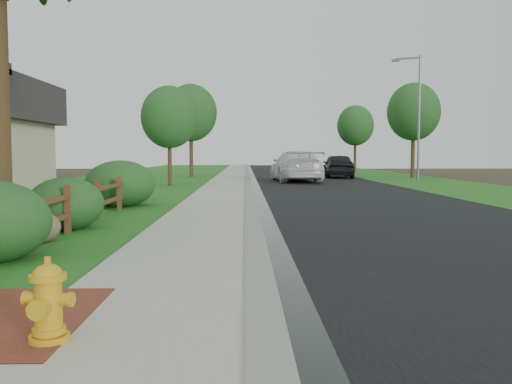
{
  "coord_description": "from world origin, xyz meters",
  "views": [
    {
      "loc": [
        0.2,
        -6.41,
        1.76
      ],
      "look_at": [
        0.45,
        5.66,
        0.92
      ],
      "focal_mm": 38.0,
      "sensor_mm": 36.0,
      "label": 1
    }
  ],
  "objects_px": {
    "fire_hydrant": "(48,303)",
    "streetlight": "(417,110)",
    "white_suv": "(296,166)",
    "dark_car_mid": "(338,166)",
    "ranch_fence": "(84,203)"
  },
  "relations": [
    {
      "from": "fire_hydrant",
      "to": "white_suv",
      "type": "distance_m",
      "value": 30.38
    },
    {
      "from": "dark_car_mid",
      "to": "streetlight",
      "type": "bearing_deg",
      "value": 128.5
    },
    {
      "from": "fire_hydrant",
      "to": "white_suv",
      "type": "bearing_deg",
      "value": 80.5
    },
    {
      "from": "fire_hydrant",
      "to": "streetlight",
      "type": "relative_size",
      "value": 0.09
    },
    {
      "from": "streetlight",
      "to": "dark_car_mid",
      "type": "bearing_deg",
      "value": 125.17
    },
    {
      "from": "white_suv",
      "to": "streetlight",
      "type": "height_order",
      "value": "streetlight"
    },
    {
      "from": "dark_car_mid",
      "to": "streetlight",
      "type": "xyz_separation_m",
      "value": [
        4.03,
        -5.72,
        3.65
      ]
    },
    {
      "from": "white_suv",
      "to": "dark_car_mid",
      "type": "bearing_deg",
      "value": -127.7
    },
    {
      "from": "ranch_fence",
      "to": "dark_car_mid",
      "type": "bearing_deg",
      "value": 68.61
    },
    {
      "from": "fire_hydrant",
      "to": "dark_car_mid",
      "type": "xyz_separation_m",
      "value": [
        8.69,
        35.54,
        0.46
      ]
    },
    {
      "from": "white_suv",
      "to": "dark_car_mid",
      "type": "relative_size",
      "value": 1.29
    },
    {
      "from": "white_suv",
      "to": "streetlight",
      "type": "distance_m",
      "value": 8.49
    },
    {
      "from": "fire_hydrant",
      "to": "streetlight",
      "type": "height_order",
      "value": "streetlight"
    },
    {
      "from": "white_suv",
      "to": "fire_hydrant",
      "type": "bearing_deg",
      "value": 76.21
    },
    {
      "from": "ranch_fence",
      "to": "fire_hydrant",
      "type": "distance_m",
      "value": 8.34
    }
  ]
}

